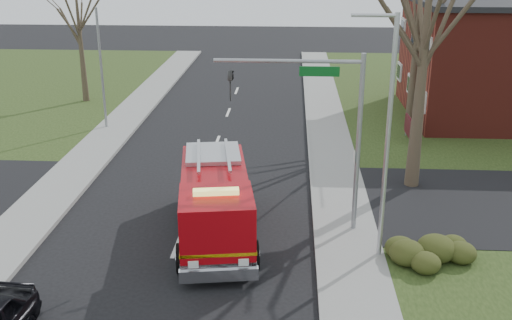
{
  "coord_description": "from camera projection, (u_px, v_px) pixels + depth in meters",
  "views": [
    {
      "loc": [
        4.03,
        -19.21,
        10.4
      ],
      "look_at": [
        2.65,
        3.72,
        2.0
      ],
      "focal_mm": 42.0,
      "sensor_mm": 36.0,
      "label": 1
    }
  ],
  "objects": [
    {
      "name": "sidewalk_right",
      "position": [
        348.0,
        248.0,
        21.43
      ],
      "size": [
        2.4,
        80.0,
        0.15
      ],
      "primitive_type": "cube",
      "color": "gray",
      "rests_on": "ground"
    },
    {
      "name": "fire_engine",
      "position": [
        215.0,
        205.0,
        21.9
      ],
      "size": [
        3.65,
        7.51,
        2.91
      ],
      "rotation": [
        0.0,
        0.0,
        0.15
      ],
      "color": "#9E070D",
      "rests_on": "ground"
    },
    {
      "name": "sidewalk_left",
      "position": [
        11.0,
        238.0,
        22.13
      ],
      "size": [
        2.4,
        80.0,
        0.15
      ],
      "primitive_type": "cube",
      "color": "gray",
      "rests_on": "ground"
    },
    {
      "name": "bare_tree_left",
      "position": [
        78.0,
        20.0,
        39.21
      ],
      "size": [
        4.5,
        4.5,
        9.0
      ],
      "color": "#392E22",
      "rests_on": "ground"
    },
    {
      "name": "health_center_sign",
      "position": [
        409.0,
        127.0,
        32.63
      ],
      "size": [
        0.12,
        2.0,
        1.4
      ],
      "color": "#481017",
      "rests_on": "ground"
    },
    {
      "name": "bare_tree_near",
      "position": [
        427.0,
        20.0,
        24.35
      ],
      "size": [
        6.0,
        6.0,
        12.0
      ],
      "color": "#392E22",
      "rests_on": "ground"
    },
    {
      "name": "hedge_corner",
      "position": [
        435.0,
        251.0,
        20.16
      ],
      "size": [
        2.8,
        2.0,
        0.9
      ],
      "primitive_type": "ellipsoid",
      "color": "#293613",
      "rests_on": "lawn_right"
    },
    {
      "name": "streetlight_pole",
      "position": [
        386.0,
        134.0,
        19.37
      ],
      "size": [
        1.48,
        0.16,
        8.4
      ],
      "color": "#B7BABF",
      "rests_on": "ground"
    },
    {
      "name": "utility_pole_far",
      "position": [
        101.0,
        70.0,
        34.11
      ],
      "size": [
        0.14,
        0.14,
        7.0
      ],
      "primitive_type": "cylinder",
      "color": "gray",
      "rests_on": "ground"
    },
    {
      "name": "traffic_signal_mast",
      "position": [
        324.0,
        112.0,
        21.3
      ],
      "size": [
        5.29,
        0.18,
        6.8
      ],
      "color": "gray",
      "rests_on": "ground"
    },
    {
      "name": "bare_tree_far",
      "position": [
        419.0,
        17.0,
        33.02
      ],
      "size": [
        5.25,
        5.25,
        10.5
      ],
      "color": "#392E22",
      "rests_on": "ground"
    },
    {
      "name": "ground",
      "position": [
        177.0,
        245.0,
        21.81
      ],
      "size": [
        120.0,
        120.0,
        0.0
      ],
      "primitive_type": "plane",
      "color": "black",
      "rests_on": "ground"
    }
  ]
}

